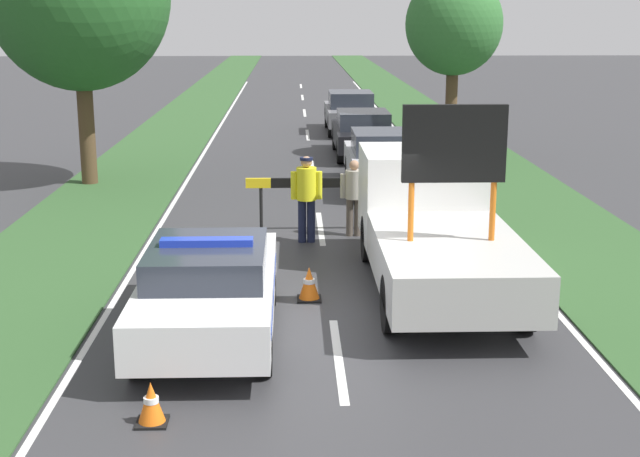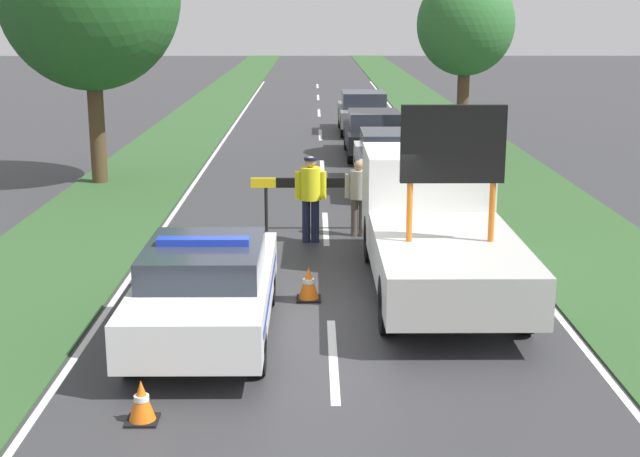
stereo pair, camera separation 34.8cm
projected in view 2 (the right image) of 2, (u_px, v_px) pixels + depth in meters
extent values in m
plane|color=#333335|center=(331.00, 321.00, 13.40)|extent=(160.00, 160.00, 0.00)
cube|color=silver|center=(333.00, 358.00, 11.97)|extent=(0.12, 2.98, 0.01)
cube|color=silver|center=(326.00, 228.00, 19.12)|extent=(0.12, 2.98, 0.01)
cube|color=silver|center=(322.00, 169.00, 26.26)|extent=(0.12, 2.98, 0.01)
cube|color=silver|center=(320.00, 135.00, 33.41)|extent=(0.12, 2.98, 0.01)
cube|color=silver|center=(319.00, 113.00, 40.56)|extent=(0.12, 2.98, 0.01)
cube|color=silver|center=(318.00, 97.00, 47.70)|extent=(0.12, 2.98, 0.01)
cube|color=silver|center=(317.00, 86.00, 54.85)|extent=(0.12, 2.98, 0.01)
cube|color=silver|center=(208.00, 163.00, 27.26)|extent=(0.10, 63.94, 0.01)
cube|color=silver|center=(435.00, 163.00, 27.31)|extent=(0.10, 63.94, 0.01)
cube|color=#2D5128|center=(181.00, 137.00, 32.78)|extent=(3.12, 120.00, 0.03)
cube|color=#2D5128|center=(460.00, 137.00, 32.86)|extent=(3.12, 120.00, 0.03)
cube|color=white|center=(206.00, 292.00, 12.66)|extent=(1.83, 4.52, 0.63)
cube|color=#282D38|center=(204.00, 259.00, 12.41)|extent=(1.61, 2.08, 0.43)
cylinder|color=black|center=(167.00, 284.00, 14.09)|extent=(0.24, 0.67, 0.67)
cylinder|color=black|center=(267.00, 284.00, 14.10)|extent=(0.24, 0.67, 0.67)
cylinder|color=black|center=(132.00, 350.00, 11.37)|extent=(0.24, 0.67, 0.67)
cylinder|color=black|center=(256.00, 349.00, 11.38)|extent=(0.24, 0.67, 0.67)
cube|color=#1E38C6|center=(203.00, 241.00, 12.34)|extent=(1.28, 0.24, 0.10)
cube|color=#193399|center=(206.00, 290.00, 12.66)|extent=(1.84, 3.71, 0.10)
cube|color=black|center=(222.00, 254.00, 14.91)|extent=(1.00, 0.08, 0.38)
cube|color=white|center=(425.00, 195.00, 16.33)|extent=(2.20, 2.12, 1.65)
cube|color=#232833|center=(419.00, 169.00, 17.27)|extent=(1.87, 0.04, 0.73)
cube|color=#B2B2AD|center=(449.00, 265.00, 13.51)|extent=(2.20, 3.91, 0.74)
cylinder|color=#D16619|center=(409.00, 212.00, 13.31)|extent=(0.09, 0.09, 0.90)
cylinder|color=#D16619|center=(492.00, 212.00, 13.32)|extent=(0.09, 0.09, 0.90)
cube|color=black|center=(453.00, 144.00, 13.07)|extent=(1.54, 0.12, 1.15)
cylinder|color=black|center=(371.00, 239.00, 16.52)|extent=(0.24, 0.86, 0.86)
cylinder|color=black|center=(477.00, 239.00, 16.53)|extent=(0.24, 0.86, 0.86)
cylinder|color=black|center=(388.00, 305.00, 12.83)|extent=(0.24, 0.86, 0.86)
cylinder|color=black|center=(524.00, 304.00, 12.85)|extent=(0.24, 0.86, 0.86)
cylinder|color=black|center=(266.00, 209.00, 18.74)|extent=(0.07, 0.07, 0.94)
cylinder|color=black|center=(386.00, 209.00, 18.76)|extent=(0.07, 0.07, 0.94)
cube|color=yellow|center=(263.00, 183.00, 18.61)|extent=(0.53, 0.08, 0.20)
cube|color=black|center=(288.00, 183.00, 18.61)|extent=(0.53, 0.08, 0.20)
cube|color=yellow|center=(314.00, 183.00, 18.61)|extent=(0.53, 0.08, 0.20)
cube|color=black|center=(339.00, 183.00, 18.62)|extent=(0.53, 0.08, 0.20)
cube|color=yellow|center=(364.00, 183.00, 18.62)|extent=(0.53, 0.08, 0.20)
cube|color=black|center=(389.00, 183.00, 18.63)|extent=(0.53, 0.08, 0.20)
cylinder|color=#191E38|center=(306.00, 221.00, 17.89)|extent=(0.16, 0.16, 0.87)
cylinder|color=#191E38|center=(315.00, 221.00, 17.89)|extent=(0.16, 0.16, 0.87)
cylinder|color=yellow|center=(311.00, 184.00, 17.71)|extent=(0.40, 0.40, 0.65)
cylinder|color=yellow|center=(298.00, 185.00, 17.71)|extent=(0.13, 0.13, 0.56)
cylinder|color=yellow|center=(323.00, 185.00, 17.72)|extent=(0.13, 0.13, 0.56)
sphere|color=#A57A5B|center=(311.00, 162.00, 17.60)|extent=(0.23, 0.23, 0.23)
cylinder|color=#141933|center=(311.00, 159.00, 17.59)|extent=(0.26, 0.26, 0.06)
cylinder|color=brown|center=(354.00, 217.00, 18.38)|extent=(0.15, 0.15, 0.79)
cylinder|color=brown|center=(362.00, 217.00, 18.38)|extent=(0.15, 0.15, 0.79)
cylinder|color=#B2AD9E|center=(359.00, 184.00, 18.22)|extent=(0.36, 0.36, 0.59)
cylinder|color=#B2AD9E|center=(348.00, 186.00, 18.22)|extent=(0.12, 0.12, 0.50)
cylinder|color=#B2AD9E|center=(370.00, 186.00, 18.23)|extent=(0.12, 0.12, 0.50)
sphere|color=#A57A5B|center=(359.00, 165.00, 18.12)|extent=(0.20, 0.20, 0.20)
cube|color=black|center=(143.00, 420.00, 10.13)|extent=(0.36, 0.36, 0.03)
cone|color=orange|center=(142.00, 400.00, 10.07)|extent=(0.31, 0.31, 0.47)
cylinder|color=white|center=(141.00, 398.00, 10.07)|extent=(0.17, 0.17, 0.07)
cube|color=black|center=(309.00, 299.00, 14.40)|extent=(0.39, 0.39, 0.03)
cone|color=orange|center=(309.00, 282.00, 14.34)|extent=(0.33, 0.33, 0.52)
cylinder|color=white|center=(309.00, 281.00, 14.33)|extent=(0.19, 0.19, 0.07)
cube|color=black|center=(444.00, 221.00, 19.72)|extent=(0.45, 0.45, 0.03)
cone|color=orange|center=(444.00, 207.00, 19.65)|extent=(0.38, 0.38, 0.59)
cylinder|color=white|center=(444.00, 206.00, 19.64)|extent=(0.21, 0.21, 0.08)
cube|color=#B2B2B7|center=(390.00, 164.00, 23.15)|extent=(1.73, 4.22, 0.64)
cube|color=#282D38|center=(391.00, 142.00, 22.88)|extent=(1.53, 1.94, 0.56)
cylinder|color=black|center=(359.00, 168.00, 24.49)|extent=(0.24, 0.67, 0.67)
cylinder|color=black|center=(413.00, 168.00, 24.50)|extent=(0.24, 0.67, 0.67)
cylinder|color=black|center=(364.00, 186.00, 21.94)|extent=(0.24, 0.67, 0.67)
cylinder|color=black|center=(425.00, 186.00, 21.96)|extent=(0.24, 0.67, 0.67)
cube|color=black|center=(374.00, 136.00, 28.38)|extent=(1.80, 4.46, 0.55)
cube|color=#282D38|center=(374.00, 120.00, 28.12)|extent=(1.58, 2.05, 0.54)
cylinder|color=black|center=(348.00, 139.00, 29.79)|extent=(0.24, 0.73, 0.73)
cylinder|color=black|center=(394.00, 139.00, 29.80)|extent=(0.24, 0.73, 0.73)
cylinder|color=black|center=(351.00, 152.00, 27.10)|extent=(0.24, 0.73, 0.73)
cylinder|color=black|center=(402.00, 151.00, 27.11)|extent=(0.24, 0.73, 0.73)
cube|color=slate|center=(363.00, 114.00, 33.98)|extent=(1.83, 4.53, 0.58)
cube|color=#282D38|center=(364.00, 99.00, 33.71)|extent=(1.61, 2.08, 0.58)
cylinder|color=black|center=(341.00, 118.00, 35.41)|extent=(0.24, 0.80, 0.80)
cylinder|color=black|center=(381.00, 118.00, 35.42)|extent=(0.24, 0.80, 0.80)
cylinder|color=black|center=(344.00, 127.00, 32.68)|extent=(0.24, 0.80, 0.80)
cylinder|color=black|center=(387.00, 126.00, 32.69)|extent=(0.24, 0.80, 0.80)
cylinder|color=#4C3823|center=(97.00, 124.00, 23.74)|extent=(0.42, 0.42, 3.19)
cylinder|color=#4C3823|center=(462.00, 111.00, 27.70)|extent=(0.37, 0.37, 3.03)
ellipsoid|color=#2D662D|center=(466.00, 24.00, 27.07)|extent=(2.97, 2.97, 3.12)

